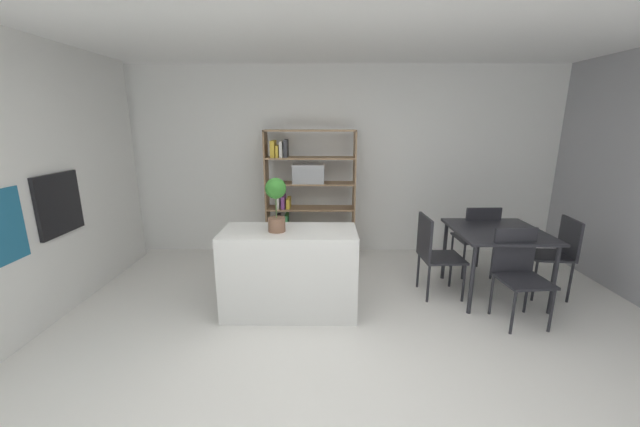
{
  "coord_description": "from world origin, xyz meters",
  "views": [
    {
      "loc": [
        -0.04,
        -2.6,
        1.95
      ],
      "look_at": [
        -0.07,
        0.63,
        1.13
      ],
      "focal_mm": 20.5,
      "sensor_mm": 36.0,
      "label": 1
    }
  ],
  "objects_px": {
    "dining_chair_window_side": "(558,250)",
    "dining_chair_island_side": "(433,249)",
    "dining_chair_far": "(477,235)",
    "dining_table": "(497,237)",
    "dining_chair_near": "(518,267)",
    "kitchen_island": "(290,271)",
    "built_in_oven": "(59,204)",
    "potted_plant_on_island": "(276,200)",
    "open_bookshelf": "(305,189)"
  },
  "relations": [
    {
      "from": "dining_chair_far",
      "to": "dining_table",
      "type": "bearing_deg",
      "value": 87.51
    },
    {
      "from": "built_in_oven",
      "to": "potted_plant_on_island",
      "type": "relative_size",
      "value": 1.15
    },
    {
      "from": "dining_table",
      "to": "built_in_oven",
      "type": "bearing_deg",
      "value": -175.54
    },
    {
      "from": "potted_plant_on_island",
      "to": "dining_chair_far",
      "type": "bearing_deg",
      "value": 21.5
    },
    {
      "from": "kitchen_island",
      "to": "dining_chair_far",
      "type": "distance_m",
      "value": 2.47
    },
    {
      "from": "dining_chair_far",
      "to": "dining_chair_island_side",
      "type": "relative_size",
      "value": 1.0
    },
    {
      "from": "dining_chair_window_side",
      "to": "dining_chair_island_side",
      "type": "distance_m",
      "value": 1.39
    },
    {
      "from": "open_bookshelf",
      "to": "dining_chair_window_side",
      "type": "relative_size",
      "value": 2.02
    },
    {
      "from": "dining_table",
      "to": "dining_chair_far",
      "type": "relative_size",
      "value": 1.06
    },
    {
      "from": "kitchen_island",
      "to": "dining_chair_far",
      "type": "bearing_deg",
      "value": 21.78
    },
    {
      "from": "dining_table",
      "to": "dining_chair_window_side",
      "type": "relative_size",
      "value": 1.09
    },
    {
      "from": "dining_table",
      "to": "dining_chair_island_side",
      "type": "distance_m",
      "value": 0.72
    },
    {
      "from": "built_in_oven",
      "to": "dining_chair_far",
      "type": "height_order",
      "value": "built_in_oven"
    },
    {
      "from": "potted_plant_on_island",
      "to": "dining_table",
      "type": "height_order",
      "value": "potted_plant_on_island"
    },
    {
      "from": "dining_table",
      "to": "dining_chair_near",
      "type": "height_order",
      "value": "dining_chair_near"
    },
    {
      "from": "dining_table",
      "to": "dining_chair_window_side",
      "type": "xyz_separation_m",
      "value": [
        0.69,
        -0.01,
        -0.15
      ]
    },
    {
      "from": "dining_chair_near",
      "to": "dining_chair_far",
      "type": "distance_m",
      "value": 1.04
    },
    {
      "from": "dining_chair_island_side",
      "to": "dining_chair_far",
      "type": "bearing_deg",
      "value": -56.11
    },
    {
      "from": "built_in_oven",
      "to": "kitchen_island",
      "type": "height_order",
      "value": "built_in_oven"
    },
    {
      "from": "kitchen_island",
      "to": "open_bookshelf",
      "type": "xyz_separation_m",
      "value": [
        0.08,
        1.58,
        0.58
      ]
    },
    {
      "from": "built_in_oven",
      "to": "open_bookshelf",
      "type": "bearing_deg",
      "value": 32.76
    },
    {
      "from": "dining_chair_far",
      "to": "kitchen_island",
      "type": "bearing_deg",
      "value": 19.7
    },
    {
      "from": "built_in_oven",
      "to": "open_bookshelf",
      "type": "distance_m",
      "value": 2.85
    },
    {
      "from": "open_bookshelf",
      "to": "dining_chair_window_side",
      "type": "xyz_separation_m",
      "value": [
        2.9,
        -1.19,
        -0.47
      ]
    },
    {
      "from": "open_bookshelf",
      "to": "dining_table",
      "type": "xyz_separation_m",
      "value": [
        2.21,
        -1.18,
        -0.32
      ]
    },
    {
      "from": "open_bookshelf",
      "to": "dining_chair_window_side",
      "type": "distance_m",
      "value": 3.17
    },
    {
      "from": "potted_plant_on_island",
      "to": "open_bookshelf",
      "type": "relative_size",
      "value": 0.29
    },
    {
      "from": "potted_plant_on_island",
      "to": "open_bookshelf",
      "type": "height_order",
      "value": "open_bookshelf"
    },
    {
      "from": "potted_plant_on_island",
      "to": "dining_chair_island_side",
      "type": "bearing_deg",
      "value": 14.08
    },
    {
      "from": "dining_table",
      "to": "dining_chair_island_side",
      "type": "height_order",
      "value": "dining_chair_island_side"
    },
    {
      "from": "dining_chair_far",
      "to": "dining_chair_near",
      "type": "bearing_deg",
      "value": 87.15
    },
    {
      "from": "kitchen_island",
      "to": "dining_chair_far",
      "type": "relative_size",
      "value": 1.46
    },
    {
      "from": "dining_table",
      "to": "potted_plant_on_island",
      "type": "bearing_deg",
      "value": -169.83
    },
    {
      "from": "built_in_oven",
      "to": "dining_table",
      "type": "bearing_deg",
      "value": 4.46
    },
    {
      "from": "potted_plant_on_island",
      "to": "dining_chair_far",
      "type": "distance_m",
      "value": 2.67
    },
    {
      "from": "potted_plant_on_island",
      "to": "dining_table",
      "type": "distance_m",
      "value": 2.5
    },
    {
      "from": "dining_table",
      "to": "dining_chair_window_side",
      "type": "bearing_deg",
      "value": -0.74
    },
    {
      "from": "built_in_oven",
      "to": "dining_chair_far",
      "type": "relative_size",
      "value": 0.66
    },
    {
      "from": "dining_chair_window_side",
      "to": "dining_table",
      "type": "bearing_deg",
      "value": -85.22
    },
    {
      "from": "potted_plant_on_island",
      "to": "dining_chair_window_side",
      "type": "distance_m",
      "value": 3.19
    },
    {
      "from": "kitchen_island",
      "to": "open_bookshelf",
      "type": "bearing_deg",
      "value": 87.05
    },
    {
      "from": "kitchen_island",
      "to": "dining_table",
      "type": "relative_size",
      "value": 1.37
    },
    {
      "from": "open_bookshelf",
      "to": "dining_chair_near",
      "type": "distance_m",
      "value": 2.82
    },
    {
      "from": "dining_table",
      "to": "dining_chair_far",
      "type": "height_order",
      "value": "dining_chair_far"
    },
    {
      "from": "built_in_oven",
      "to": "potted_plant_on_island",
      "type": "distance_m",
      "value": 2.2
    },
    {
      "from": "open_bookshelf",
      "to": "dining_chair_near",
      "type": "bearing_deg",
      "value": -37.75
    },
    {
      "from": "dining_chair_far",
      "to": "dining_chair_window_side",
      "type": "bearing_deg",
      "value": 140.46
    },
    {
      "from": "potted_plant_on_island",
      "to": "dining_chair_window_side",
      "type": "height_order",
      "value": "potted_plant_on_island"
    },
    {
      "from": "dining_table",
      "to": "open_bookshelf",
      "type": "bearing_deg",
      "value": 151.82
    },
    {
      "from": "kitchen_island",
      "to": "dining_chair_far",
      "type": "xyz_separation_m",
      "value": [
        2.29,
        0.92,
        0.12
      ]
    }
  ]
}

